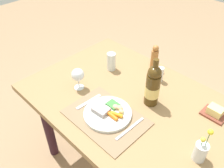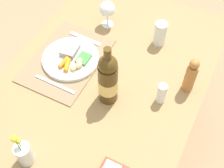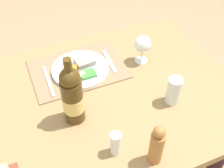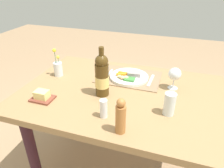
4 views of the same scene
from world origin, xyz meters
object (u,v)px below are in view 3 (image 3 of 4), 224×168
at_px(dining_table, 95,114).
at_px(dinner_plate, 80,69).
at_px(wine_glass, 143,44).
at_px(wine_bottle, 72,96).
at_px(fork, 109,61).
at_px(knife, 48,81).
at_px(pepper_mill, 157,145).
at_px(salt_shaker, 116,144).
at_px(water_tumbler, 173,92).

relative_size(dining_table, dinner_plate, 4.74).
bearing_deg(wine_glass, dinner_plate, -7.17).
relative_size(dining_table, wine_bottle, 4.17).
xyz_separation_m(fork, wine_bottle, (0.26, 0.26, 0.12)).
bearing_deg(wine_glass, knife, -3.61).
xyz_separation_m(pepper_mill, wine_bottle, (0.20, -0.29, 0.04)).
xyz_separation_m(dining_table, wine_glass, (-0.30, -0.15, 0.21)).
distance_m(pepper_mill, salt_shaker, 0.15).
distance_m(water_tumbler, wine_bottle, 0.42).
xyz_separation_m(dining_table, salt_shaker, (0.02, 0.28, 0.16)).
bearing_deg(pepper_mill, dining_table, -75.20).
distance_m(pepper_mill, water_tumbler, 0.30).
bearing_deg(pepper_mill, salt_shaker, -35.72).
relative_size(dining_table, knife, 6.09).
bearing_deg(dinner_plate, pepper_mill, 100.09).
bearing_deg(water_tumbler, dinner_plate, -47.40).
xyz_separation_m(pepper_mill, salt_shaker, (0.11, -0.08, -0.04)).
relative_size(knife, wine_glass, 1.46).
bearing_deg(wine_bottle, dinner_plate, -112.53).
relative_size(wine_glass, wine_bottle, 0.47).
relative_size(dinner_plate, fork, 1.52).
xyz_separation_m(water_tumbler, wine_glass, (-0.00, -0.29, 0.04)).
bearing_deg(wine_glass, salt_shaker, 52.57).
relative_size(fork, pepper_mill, 0.95).
xyz_separation_m(dinner_plate, pepper_mill, (-0.10, 0.54, 0.07)).
bearing_deg(fork, dinner_plate, 6.64).
relative_size(dinner_plate, salt_shaker, 2.60).
relative_size(water_tumbler, wine_bottle, 0.41).
relative_size(dinner_plate, wine_glass, 1.87).
bearing_deg(knife, fork, -175.13).
height_order(dining_table, salt_shaker, salt_shaker).
distance_m(water_tumbler, wine_glass, 0.29).
distance_m(dinner_plate, salt_shaker, 0.46).
distance_m(knife, salt_shaker, 0.47).
relative_size(pepper_mill, wine_glass, 1.29).
distance_m(water_tumbler, salt_shaker, 0.35).
relative_size(dinner_plate, pepper_mill, 1.45).
xyz_separation_m(knife, wine_bottle, (-0.05, 0.24, 0.12)).
bearing_deg(dining_table, fork, -128.09).
xyz_separation_m(salt_shaker, wine_glass, (-0.32, -0.42, 0.05)).
relative_size(dinner_plate, wine_bottle, 0.88).
bearing_deg(dining_table, salt_shaker, 85.86).
bearing_deg(knife, salt_shaker, 108.09).
bearing_deg(wine_bottle, dining_table, -147.49).
xyz_separation_m(pepper_mill, wine_glass, (-0.21, -0.50, 0.01)).
relative_size(dining_table, salt_shaker, 12.30).
height_order(dining_table, fork, fork).
xyz_separation_m(pepper_mill, water_tumbler, (-0.20, -0.21, -0.03)).
distance_m(dining_table, water_tumbler, 0.37).
xyz_separation_m(dining_table, water_tumbler, (-0.30, 0.14, 0.16)).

